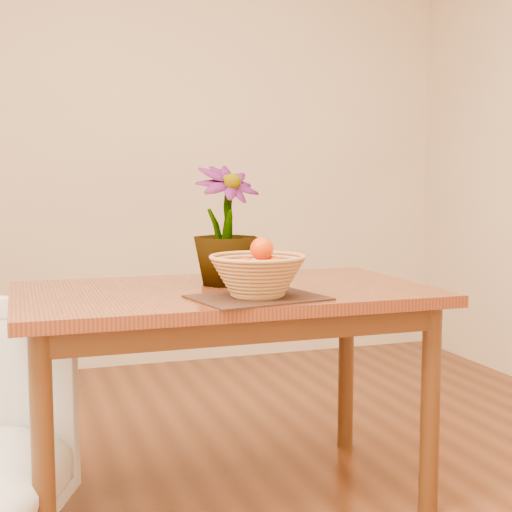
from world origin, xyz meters
name	(u,v)px	position (x,y,z in m)	size (l,w,h in m)	color
wall_back	(132,141)	(0.00, 2.25, 1.35)	(4.00, 0.02, 2.70)	#FFE5C2
table	(225,314)	(0.00, 0.30, 0.66)	(1.40, 0.80, 0.75)	brown
placemat	(258,298)	(0.04, 0.06, 0.75)	(0.39, 0.29, 0.01)	#351B13
wicker_basket	(258,277)	(0.04, 0.06, 0.82)	(0.30, 0.30, 0.12)	tan
orange_pile	(258,265)	(0.04, 0.06, 0.85)	(0.19, 0.18, 0.13)	#DE4103
potted_plant	(225,225)	(0.03, 0.38, 0.96)	(0.24, 0.24, 0.42)	#204C15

